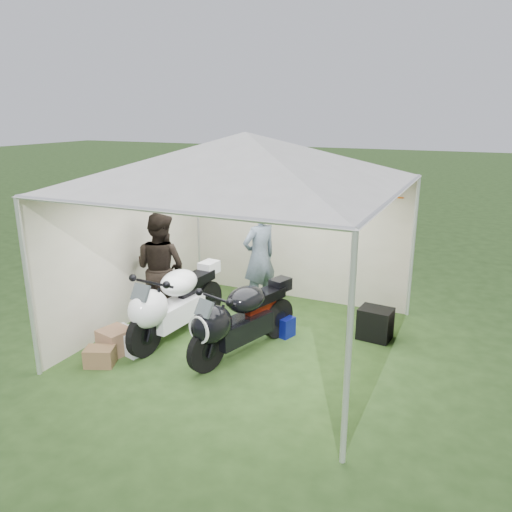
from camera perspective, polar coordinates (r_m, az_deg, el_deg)
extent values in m
plane|color=#264118|center=(7.48, -1.09, -9.61)|extent=(80.00, 80.00, 0.00)
cylinder|color=silver|center=(6.74, -24.57, -3.55)|extent=(0.06, 0.06, 2.30)
cylinder|color=silver|center=(4.66, 10.51, -10.94)|extent=(0.06, 0.06, 2.30)
cylinder|color=silver|center=(9.68, -6.63, 3.53)|extent=(0.06, 0.06, 2.30)
cylinder|color=silver|center=(8.38, 17.47, 0.88)|extent=(0.06, 0.06, 2.30)
cube|color=beige|center=(8.83, 4.54, 2.35)|extent=(4.00, 0.02, 2.30)
cube|color=beige|center=(8.10, -13.98, 0.64)|extent=(0.02, 4.00, 2.30)
cube|color=beige|center=(6.48, 15.01, -3.35)|extent=(0.02, 4.00, 2.30)
pyramid|color=white|center=(6.76, -1.21, 11.06)|extent=(5.66, 5.66, 0.70)
cube|color=#99A5B7|center=(9.36, -4.99, 7.51)|extent=(0.22, 0.02, 0.28)
cube|color=#99A5B7|center=(9.19, -3.08, 7.39)|extent=(0.22, 0.02, 0.28)
cube|color=#99A5B7|center=(9.04, -1.10, 7.25)|extent=(0.22, 0.01, 0.28)
cube|color=#99A5B7|center=(8.89, 0.95, 7.11)|extent=(0.22, 0.01, 0.28)
cube|color=#99A5B7|center=(9.41, -4.94, 5.70)|extent=(0.22, 0.02, 0.28)
cube|color=#99A5B7|center=(9.25, -3.05, 5.55)|extent=(0.22, 0.01, 0.28)
cube|color=#99A5B7|center=(9.09, -1.09, 5.38)|extent=(0.22, 0.02, 0.28)
cube|color=#99A5B7|center=(8.94, 0.94, 5.21)|extent=(0.22, 0.01, 0.28)
cylinder|color=#D8590C|center=(8.58, 5.85, 7.37)|extent=(3.20, 0.02, 0.02)
cylinder|color=black|center=(7.08, -12.63, -8.74)|extent=(0.16, 0.64, 0.64)
cylinder|color=black|center=(8.14, -5.64, -5.03)|extent=(0.21, 0.65, 0.64)
cube|color=white|center=(7.52, -9.15, -6.30)|extent=(0.44, 1.04, 0.32)
ellipsoid|color=white|center=(7.02, -12.22, -5.91)|extent=(0.53, 0.67, 0.53)
ellipsoid|color=white|center=(7.45, -8.79, -3.01)|extent=(0.52, 0.69, 0.37)
cube|color=black|center=(7.79, -6.85, -2.57)|extent=(0.33, 0.66, 0.15)
cube|color=white|center=(8.03, -5.39, -1.30)|extent=(0.26, 0.34, 0.19)
cube|color=black|center=(7.77, -7.27, -4.05)|extent=(0.15, 0.59, 0.11)
cube|color=#3F474C|center=(6.83, -13.06, -4.10)|extent=(0.27, 0.17, 0.22)
cylinder|color=black|center=(6.57, -5.67, -10.63)|extent=(0.27, 0.61, 0.60)
cylinder|color=black|center=(7.49, 2.34, -7.05)|extent=(0.32, 0.62, 0.60)
cube|color=black|center=(6.94, -1.67, -8.27)|extent=(0.61, 1.01, 0.30)
ellipsoid|color=black|center=(6.49, -5.09, -7.81)|extent=(0.61, 0.71, 0.50)
ellipsoid|color=black|center=(6.85, -1.12, -4.96)|extent=(0.61, 0.72, 0.35)
cube|color=black|center=(7.15, 1.09, -4.54)|extent=(0.43, 0.65, 0.14)
cube|color=black|center=(7.36, 2.79, -3.27)|extent=(0.30, 0.35, 0.18)
cube|color=maroon|center=(7.14, 0.55, -6.04)|extent=(0.26, 0.56, 0.10)
cube|color=#3F474C|center=(6.31, -5.95, -5.96)|extent=(0.27, 0.21, 0.21)
cylinder|color=white|center=(6.35, -6.56, -8.39)|extent=(0.35, 0.13, 0.36)
cube|color=#121DAD|center=(7.62, 2.82, -7.88)|extent=(0.45, 0.35, 0.30)
imported|color=black|center=(7.97, -10.85, -1.37)|extent=(0.89, 0.71, 1.78)
imported|color=slate|center=(8.38, 0.40, -0.11)|extent=(0.69, 0.78, 1.80)
cube|color=black|center=(7.65, 13.47, -7.52)|extent=(0.50, 0.42, 0.47)
cube|color=silver|center=(7.32, -13.90, -9.39)|extent=(0.54, 0.46, 0.31)
cube|color=#865F45|center=(7.33, -15.78, -9.33)|extent=(0.47, 0.47, 0.35)
cube|color=silver|center=(7.72, -15.11, -8.52)|extent=(0.34, 0.32, 0.20)
cube|color=brown|center=(7.06, -17.41, -10.91)|extent=(0.45, 0.39, 0.25)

